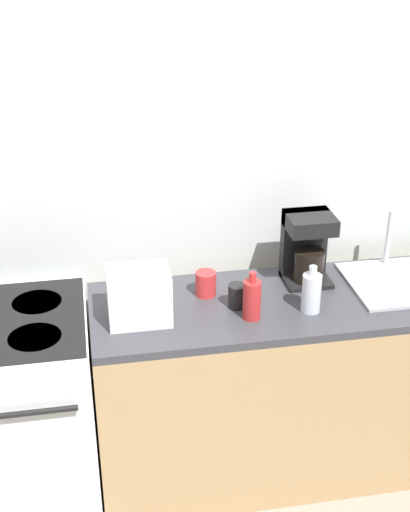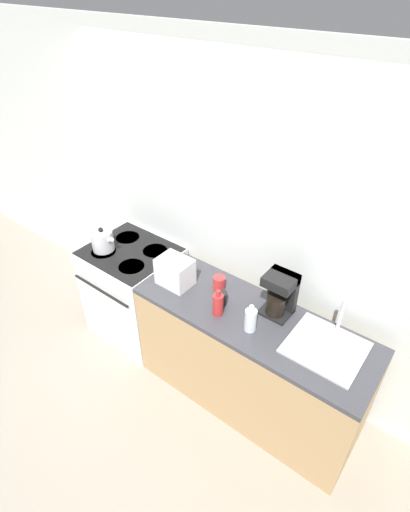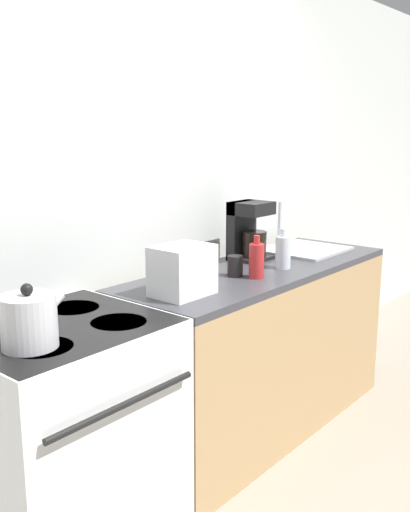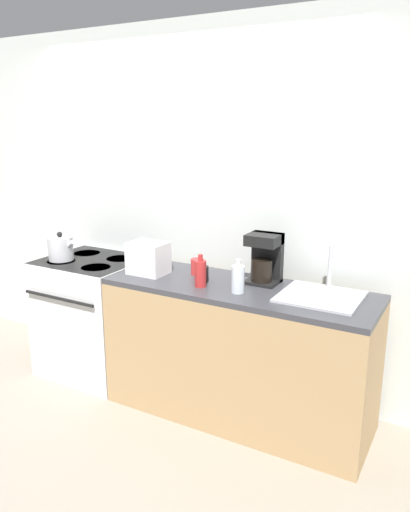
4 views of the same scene
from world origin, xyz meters
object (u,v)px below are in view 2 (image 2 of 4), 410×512
(cup_red, at_px, (219,283))
(bottle_red, at_px, (218,304))
(stove, at_px, (135,290))
(kettle, at_px, (103,240))
(toaster, at_px, (175,272))
(coffee_maker, at_px, (280,293))
(cup_black, at_px, (222,298))
(bottle_clear, at_px, (251,320))

(cup_red, bearing_deg, bottle_red, -55.81)
(stove, distance_m, kettle, 0.58)
(kettle, bearing_deg, toaster, 2.56)
(coffee_maker, bearing_deg, cup_black, -152.82)
(toaster, height_order, cup_black, toaster)
(coffee_maker, bearing_deg, stove, -174.47)
(bottle_clear, xyz_separation_m, cup_red, (-0.41, 0.21, -0.03))
(kettle, height_order, cup_black, kettle)
(kettle, xyz_separation_m, toaster, (0.78, 0.03, 0.02))
(coffee_maker, height_order, cup_black, coffee_maker)
(cup_black, height_order, cup_red, cup_red)
(cup_red, bearing_deg, bottle_clear, -27.40)
(cup_red, bearing_deg, toaster, -153.63)
(coffee_maker, distance_m, cup_red, 0.48)
(toaster, xyz_separation_m, bottle_red, (0.45, -0.07, -0.02))
(bottle_red, relative_size, cup_black, 2.04)
(bottle_clear, height_order, cup_black, bottle_clear)
(bottle_red, height_order, cup_red, bottle_red)
(toaster, distance_m, cup_black, 0.42)
(coffee_maker, bearing_deg, kettle, -171.04)
(stove, relative_size, coffee_maker, 2.81)
(bottle_clear, bearing_deg, coffee_maker, 77.41)
(bottle_clear, bearing_deg, cup_black, 163.45)
(stove, xyz_separation_m, cup_black, (1.00, -0.05, 0.49))
(kettle, height_order, bottle_clear, kettle)
(toaster, xyz_separation_m, bottle_clear, (0.71, -0.06, -0.02))
(cup_black, bearing_deg, kettle, -177.04)
(kettle, bearing_deg, coffee_maker, 8.96)
(kettle, bearing_deg, stove, 30.66)
(bottle_clear, xyz_separation_m, cup_black, (-0.29, 0.09, -0.04))
(toaster, distance_m, bottle_clear, 0.71)
(coffee_maker, bearing_deg, toaster, -164.77)
(stove, height_order, cup_black, cup_black)
(toaster, distance_m, coffee_maker, 0.80)
(stove, height_order, toaster, toaster)
(kettle, distance_m, bottle_clear, 1.49)
(bottle_clear, bearing_deg, bottle_red, -177.47)
(toaster, xyz_separation_m, cup_red, (0.30, 0.15, -0.06))
(coffee_maker, distance_m, cup_black, 0.41)
(cup_black, relative_size, cup_red, 0.95)
(toaster, bearing_deg, coffee_maker, 15.23)
(kettle, height_order, cup_red, kettle)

